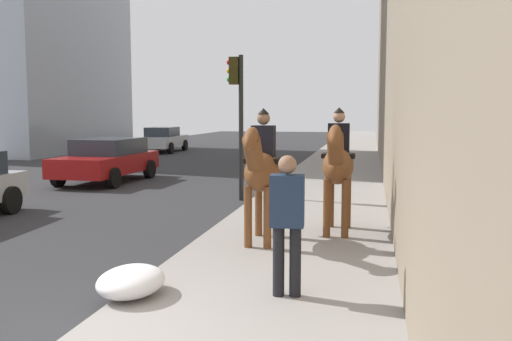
{
  "coord_description": "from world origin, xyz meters",
  "views": [
    {
      "loc": [
        -4.76,
        -2.95,
        2.33
      ],
      "look_at": [
        4.0,
        -1.17,
        1.4
      ],
      "focal_mm": 39.8,
      "sensor_mm": 36.0,
      "label": 1
    }
  ],
  "objects_px": {
    "car_mid_lane": "(107,159)",
    "car_near_lane": "(164,139)",
    "mounted_horse_far": "(338,164)",
    "traffic_light_near_curb": "(238,104)",
    "pedestrian_greeting": "(287,216)",
    "mounted_horse_near": "(262,169)"
  },
  "relations": [
    {
      "from": "car_mid_lane",
      "to": "car_near_lane",
      "type": "bearing_deg",
      "value": -165.68
    },
    {
      "from": "car_near_lane",
      "to": "car_mid_lane",
      "type": "bearing_deg",
      "value": -169.33
    },
    {
      "from": "car_near_lane",
      "to": "traffic_light_near_curb",
      "type": "xyz_separation_m",
      "value": [
        -16.49,
        -8.29,
        1.79
      ]
    },
    {
      "from": "car_near_lane",
      "to": "car_mid_lane",
      "type": "height_order",
      "value": "same"
    },
    {
      "from": "mounted_horse_far",
      "to": "traffic_light_near_curb",
      "type": "distance_m",
      "value": 5.1
    },
    {
      "from": "mounted_horse_near",
      "to": "car_near_lane",
      "type": "height_order",
      "value": "mounted_horse_near"
    },
    {
      "from": "mounted_horse_near",
      "to": "car_near_lane",
      "type": "xyz_separation_m",
      "value": [
        21.62,
        9.92,
        -0.63
      ]
    },
    {
      "from": "pedestrian_greeting",
      "to": "car_mid_lane",
      "type": "bearing_deg",
      "value": 31.05
    },
    {
      "from": "mounted_horse_near",
      "to": "pedestrian_greeting",
      "type": "relative_size",
      "value": 1.33
    },
    {
      "from": "car_near_lane",
      "to": "car_mid_lane",
      "type": "distance_m",
      "value": 13.9
    },
    {
      "from": "car_mid_lane",
      "to": "traffic_light_near_curb",
      "type": "relative_size",
      "value": 1.18
    },
    {
      "from": "mounted_horse_far",
      "to": "car_mid_lane",
      "type": "bearing_deg",
      "value": -131.13
    },
    {
      "from": "pedestrian_greeting",
      "to": "mounted_horse_near",
      "type": "bearing_deg",
      "value": 12.87
    },
    {
      "from": "mounted_horse_far",
      "to": "car_near_lane",
      "type": "distance_m",
      "value": 23.4
    },
    {
      "from": "mounted_horse_far",
      "to": "car_mid_lane",
      "type": "height_order",
      "value": "mounted_horse_far"
    },
    {
      "from": "mounted_horse_near",
      "to": "traffic_light_near_curb",
      "type": "relative_size",
      "value": 0.6
    },
    {
      "from": "car_mid_lane",
      "to": "traffic_light_near_curb",
      "type": "bearing_deg",
      "value": 61.31
    },
    {
      "from": "pedestrian_greeting",
      "to": "traffic_light_near_curb",
      "type": "xyz_separation_m",
      "value": [
        7.81,
        2.45,
        1.44
      ]
    },
    {
      "from": "car_near_lane",
      "to": "traffic_light_near_curb",
      "type": "relative_size",
      "value": 1.22
    },
    {
      "from": "mounted_horse_near",
      "to": "car_mid_lane",
      "type": "xyz_separation_m",
      "value": [
        8.08,
        6.76,
        -0.61
      ]
    },
    {
      "from": "mounted_horse_near",
      "to": "pedestrian_greeting",
      "type": "distance_m",
      "value": 2.82
    },
    {
      "from": "mounted_horse_near",
      "to": "pedestrian_greeting",
      "type": "bearing_deg",
      "value": 16.82
    }
  ]
}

